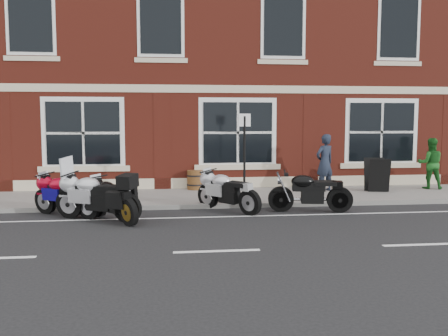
{
  "coord_description": "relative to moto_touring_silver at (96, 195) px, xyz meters",
  "views": [
    {
      "loc": [
        -0.94,
        -11.91,
        2.42
      ],
      "look_at": [
        0.69,
        1.6,
        1.08
      ],
      "focal_mm": 40.0,
      "sensor_mm": 36.0,
      "label": 1
    }
  ],
  "objects": [
    {
      "name": "sidewalk",
      "position": [
        2.58,
        2.81,
        -0.56
      ],
      "size": [
        30.0,
        3.0,
        0.12
      ],
      "primitive_type": "cube",
      "color": "slate",
      "rests_on": "ground"
    },
    {
      "name": "a_board_sign",
      "position": [
        8.33,
        2.91,
        0.04
      ],
      "size": [
        0.72,
        0.55,
        1.07
      ],
      "primitive_type": null,
      "rotation": [
        0.0,
        0.0,
        -0.21
      ],
      "color": "black",
      "rests_on": "sidewalk"
    },
    {
      "name": "moto_naked_black",
      "position": [
        5.36,
        0.4,
        -0.05
      ],
      "size": [
        2.18,
        0.54,
        0.98
      ],
      "rotation": [
        0.0,
        0.0,
        1.39
      ],
      "color": "black",
      "rests_on": "ground"
    },
    {
      "name": "parking_sign",
      "position": [
        3.82,
        1.36,
        0.91
      ],
      "size": [
        0.34,
        0.09,
        2.44
      ],
      "rotation": [
        0.0,
        0.0,
        0.21
      ],
      "color": "black",
      "rests_on": "sidewalk"
    },
    {
      "name": "moto_sport_silver",
      "position": [
        3.28,
        0.73,
        -0.06
      ],
      "size": [
        1.48,
        1.76,
        0.97
      ],
      "rotation": [
        0.0,
        0.0,
        0.69
      ],
      "color": "black",
      "rests_on": "ground"
    },
    {
      "name": "pub_building",
      "position": [
        2.58,
        10.31,
        5.38
      ],
      "size": [
        24.0,
        12.0,
        12.0
      ],
      "primitive_type": "cube",
      "color": "maroon",
      "rests_on": "ground"
    },
    {
      "name": "pedestrian_right",
      "position": [
        10.37,
        3.35,
        0.34
      ],
      "size": [
        0.97,
        0.85,
        1.68
      ],
      "primitive_type": "imported",
      "rotation": [
        0.0,
        0.0,
        2.84
      ],
      "color": "#18561B",
      "rests_on": "sidewalk"
    },
    {
      "name": "moto_sport_black",
      "position": [
        0.41,
        -0.15,
        -0.08
      ],
      "size": [
        1.3,
        1.79,
        0.94
      ],
      "rotation": [
        0.0,
        0.0,
        0.61
      ],
      "color": "black",
      "rests_on": "ground"
    },
    {
      "name": "moto_sport_red",
      "position": [
        -0.8,
        0.58,
        -0.06
      ],
      "size": [
        1.81,
        1.38,
        0.97
      ],
      "rotation": [
        0.0,
        0.0,
        0.94
      ],
      "color": "black",
      "rests_on": "ground"
    },
    {
      "name": "moto_touring_silver",
      "position": [
        0.0,
        0.0,
        0.0
      ],
      "size": [
        2.13,
        1.14,
        1.52
      ],
      "rotation": [
        0.0,
        0.0,
        1.11
      ],
      "color": "black",
      "rests_on": "ground"
    },
    {
      "name": "kerb",
      "position": [
        2.58,
        1.23,
        -0.56
      ],
      "size": [
        30.0,
        0.16,
        0.12
      ],
      "primitive_type": "cube",
      "color": "slate",
      "rests_on": "ground"
    },
    {
      "name": "pedestrian_left",
      "position": [
        6.74,
        3.28,
        0.41
      ],
      "size": [
        0.78,
        0.67,
        1.82
      ],
      "primitive_type": "imported",
      "rotation": [
        0.0,
        0.0,
        3.56
      ],
      "color": "#1A212F",
      "rests_on": "sidewalk"
    },
    {
      "name": "barrel_planter",
      "position": [
        2.64,
        4.11,
        -0.19
      ],
      "size": [
        0.56,
        0.56,
        0.62
      ],
      "color": "#463412",
      "rests_on": "sidewalk"
    },
    {
      "name": "ground",
      "position": [
        2.58,
        -0.19,
        -0.62
      ],
      "size": [
        80.0,
        80.0,
        0.0
      ],
      "primitive_type": "plane",
      "color": "black",
      "rests_on": "ground"
    }
  ]
}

